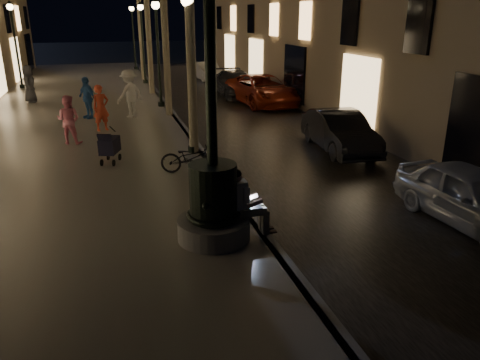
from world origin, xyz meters
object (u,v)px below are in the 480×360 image
object	(u,v)px
car_second	(340,131)
car_fifth	(207,71)
pedestrian_white	(130,94)
pedestrian_blue	(87,98)
lamp_curb_c	(142,32)
car_third	(262,90)
pedestrian_dark	(29,84)
car_rear	(236,84)
pedestrian_pink	(69,120)
seated_man_laptop	(244,200)
pedestrian_red	(101,108)
lamp_left_c	(14,34)
bicycle	(191,158)
car_front	(473,197)
fountain_lamppost	(213,189)
lamp_curb_b	(157,39)
lamp_curb_d	(133,28)
lamp_curb_a	(189,52)
stroller	(109,146)

from	to	relation	value
car_second	car_fifth	distance (m)	18.14
pedestrian_white	pedestrian_blue	xyz separation A→B (m)	(-1.71, 0.23, -0.13)
lamp_curb_c	car_third	bearing A→B (deg)	-57.08
pedestrian_blue	pedestrian_dark	xyz separation A→B (m)	(-2.77, 4.58, 0.04)
car_rear	pedestrian_pink	xyz separation A→B (m)	(-8.18, -8.86, 0.33)
seated_man_laptop	pedestrian_red	distance (m)	10.11
lamp_left_c	pedestrian_white	xyz separation A→B (m)	(5.60, -10.05, -2.06)
bicycle	pedestrian_pink	bearing A→B (deg)	54.94
car_third	pedestrian_white	size ratio (longest dim) A/B	2.66
lamp_left_c	car_fifth	size ratio (longest dim) A/B	1.30
pedestrian_white	pedestrian_blue	size ratio (longest dim) A/B	1.15
lamp_left_c	pedestrian_dark	size ratio (longest dim) A/B	2.71
car_fifth	pedestrian_pink	world-z (taller)	pedestrian_pink
car_rear	lamp_curb_c	bearing A→B (deg)	132.89
lamp_left_c	car_front	world-z (taller)	lamp_left_c
fountain_lamppost	seated_man_laptop	bearing A→B (deg)	0.00
lamp_curb_b	lamp_curb_d	xyz separation A→B (m)	(0.00, 16.00, 0.00)
car_rear	pedestrian_red	world-z (taller)	pedestrian_red
car_front	fountain_lamppost	bearing A→B (deg)	170.76
lamp_curb_a	bicycle	bearing A→B (deg)	-101.65
car_front	pedestrian_red	xyz separation A→B (m)	(-7.49, 10.27, 0.40)
lamp_curb_b	pedestrian_pink	bearing A→B (deg)	-122.38
car_fifth	pedestrian_dark	bearing A→B (deg)	-150.31
car_rear	car_third	bearing A→B (deg)	-77.11
car_fifth	pedestrian_pink	bearing A→B (deg)	-121.49
seated_man_laptop	pedestrian_white	distance (m)	12.03
fountain_lamppost	pedestrian_blue	world-z (taller)	fountain_lamppost
stroller	car_rear	bearing A→B (deg)	78.05
lamp_curb_d	pedestrian_red	world-z (taller)	lamp_curb_d
fountain_lamppost	lamp_curb_b	xyz separation A→B (m)	(0.70, 14.00, 2.02)
lamp_curb_c	pedestrian_white	size ratio (longest dim) A/B	2.47
lamp_left_c	bicycle	xyz separation A→B (m)	(6.69, -17.99, -2.61)
lamp_curb_d	pedestrian_dark	size ratio (longest dim) A/B	2.71
lamp_curb_a	lamp_left_c	xyz separation A→B (m)	(-7.10, 16.00, 0.00)
stroller	pedestrian_red	xyz separation A→B (m)	(-0.18, 4.26, 0.31)
car_rear	pedestrian_blue	xyz separation A→B (m)	(-7.68, -4.82, 0.38)
seated_man_laptop	bicycle	world-z (taller)	seated_man_laptop
car_front	pedestrian_dark	bearing A→B (deg)	117.97
lamp_curb_b	lamp_left_c	distance (m)	10.70
seated_man_laptop	lamp_left_c	xyz separation A→B (m)	(-7.01, 22.00, 2.32)
pedestrian_red	pedestrian_white	bearing A→B (deg)	40.22
pedestrian_white	car_fifth	bearing A→B (deg)	-153.07
car_fifth	lamp_curb_c	bearing A→B (deg)	-163.24
lamp_curb_a	car_rear	bearing A→B (deg)	67.89
lamp_curb_b	car_second	world-z (taller)	lamp_curb_b
lamp_curb_c	pedestrian_red	world-z (taller)	lamp_curb_c
car_second	pedestrian_blue	xyz separation A→B (m)	(-8.02, 6.67, 0.39)
car_front	pedestrian_pink	size ratio (longest dim) A/B	2.32
fountain_lamppost	stroller	distance (m)	5.82
car_front	pedestrian_white	xyz separation A→B (m)	(-6.32, 12.45, 0.54)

